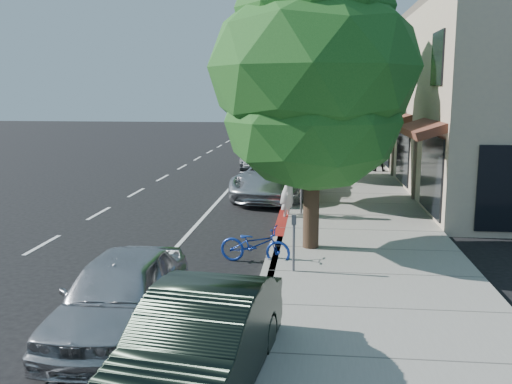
# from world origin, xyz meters

# --- Properties ---
(ground) EXTENTS (120.00, 120.00, 0.00)m
(ground) POSITION_xyz_m (0.00, 0.00, 0.00)
(ground) COLOR black
(ground) RESTS_ON ground
(sidewalk) EXTENTS (4.60, 56.00, 0.15)m
(sidewalk) POSITION_xyz_m (2.30, 8.00, 0.07)
(sidewalk) COLOR gray
(sidewalk) RESTS_ON ground
(curb) EXTENTS (0.30, 56.00, 0.15)m
(curb) POSITION_xyz_m (0.00, 8.00, 0.07)
(curb) COLOR #9E998E
(curb) RESTS_ON ground
(curb_red_segment) EXTENTS (0.32, 4.00, 0.15)m
(curb_red_segment) POSITION_xyz_m (0.00, 1.00, 0.07)
(curb_red_segment) COLOR maroon
(curb_red_segment) RESTS_ON ground
(storefront_building) EXTENTS (10.00, 36.00, 7.00)m
(storefront_building) POSITION_xyz_m (9.60, 18.00, 3.50)
(storefront_building) COLOR tan
(storefront_building) RESTS_ON ground
(street_tree_0) EXTENTS (5.13, 5.13, 7.45)m
(street_tree_0) POSITION_xyz_m (0.90, -2.00, 4.47)
(street_tree_0) COLOR black
(street_tree_0) RESTS_ON ground
(street_tree_1) EXTENTS (5.49, 5.49, 7.58)m
(street_tree_1) POSITION_xyz_m (0.90, 4.00, 4.49)
(street_tree_1) COLOR black
(street_tree_1) RESTS_ON ground
(street_tree_2) EXTENTS (4.92, 4.92, 6.91)m
(street_tree_2) POSITION_xyz_m (0.90, 10.00, 4.11)
(street_tree_2) COLOR black
(street_tree_2) RESTS_ON ground
(street_tree_3) EXTENTS (4.52, 4.52, 7.45)m
(street_tree_3) POSITION_xyz_m (0.90, 16.00, 4.61)
(street_tree_3) COLOR black
(street_tree_3) RESTS_ON ground
(street_tree_4) EXTENTS (4.30, 4.30, 7.24)m
(street_tree_4) POSITION_xyz_m (0.90, 22.00, 4.50)
(street_tree_4) COLOR black
(street_tree_4) RESTS_ON ground
(street_tree_5) EXTENTS (4.26, 4.26, 7.68)m
(street_tree_5) POSITION_xyz_m (0.90, 28.00, 4.84)
(street_tree_5) COLOR black
(street_tree_5) RESTS_ON ground
(cyclist) EXTENTS (0.62, 0.82, 2.03)m
(cyclist) POSITION_xyz_m (0.15, 1.67, 1.01)
(cyclist) COLOR silver
(cyclist) RESTS_ON ground
(bicycle) EXTENTS (1.79, 0.89, 0.90)m
(bicycle) POSITION_xyz_m (-0.40, -3.00, 0.45)
(bicycle) COLOR #1736A0
(bicycle) RESTS_ON ground
(silver_suv) EXTENTS (3.36, 5.96, 1.57)m
(silver_suv) POSITION_xyz_m (-0.50, 5.50, 0.79)
(silver_suv) COLOR silver
(silver_suv) RESTS_ON ground
(dark_sedan) EXTENTS (1.81, 4.61, 1.49)m
(dark_sedan) POSITION_xyz_m (-1.87, 12.48, 0.75)
(dark_sedan) COLOR #222528
(dark_sedan) RESTS_ON ground
(white_pickup) EXTENTS (2.30, 5.11, 1.45)m
(white_pickup) POSITION_xyz_m (-1.23, 18.54, 0.73)
(white_pickup) COLOR beige
(white_pickup) RESTS_ON ground
(dark_suv_far) EXTENTS (2.18, 4.39, 1.44)m
(dark_suv_far) POSITION_xyz_m (-1.16, 27.11, 0.72)
(dark_suv_far) COLOR black
(dark_suv_far) RESTS_ON ground
(near_car_a) EXTENTS (1.66, 4.08, 1.39)m
(near_car_a) POSITION_xyz_m (-2.20, -7.26, 0.69)
(near_car_a) COLOR #B4B4B9
(near_car_a) RESTS_ON ground
(near_car_b) EXTENTS (1.97, 4.42, 1.41)m
(near_car_b) POSITION_xyz_m (-0.50, -9.00, 0.70)
(near_car_b) COLOR black
(near_car_b) RESTS_ON ground
(pedestrian) EXTENTS (0.91, 0.73, 1.76)m
(pedestrian) POSITION_xyz_m (4.00, 12.38, 1.03)
(pedestrian) COLOR black
(pedestrian) RESTS_ON sidewalk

